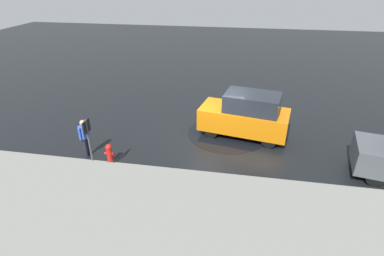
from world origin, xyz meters
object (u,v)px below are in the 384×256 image
at_px(moving_hatchback, 246,115).
at_px(sign_post, 89,141).
at_px(pedestrian, 85,135).
at_px(fire_hydrant, 109,153).

xyz_separation_m(moving_hatchback, sign_post, (5.30, 4.24, 0.55)).
bearing_deg(moving_hatchback, pedestrian, 24.23).
distance_m(fire_hydrant, sign_post, 1.63).
bearing_deg(moving_hatchback, sign_post, 38.64).
bearing_deg(sign_post, fire_hydrant, -94.77).
distance_m(fire_hydrant, pedestrian, 1.26).
xyz_separation_m(pedestrian, sign_post, (-1.00, 1.40, 0.62)).
relative_size(moving_hatchback, pedestrian, 2.56).
bearing_deg(pedestrian, sign_post, 125.46).
relative_size(moving_hatchback, sign_post, 1.73).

